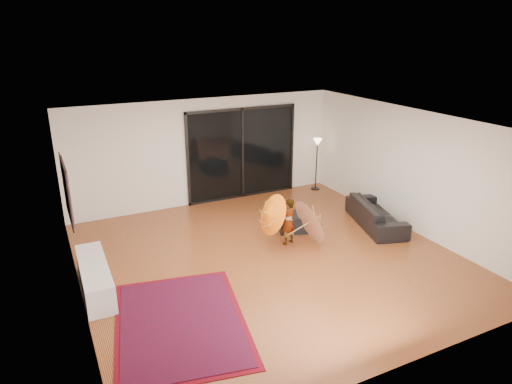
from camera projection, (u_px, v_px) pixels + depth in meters
floor at (269, 258)px, 9.05m from camera, size 7.00×7.00×0.00m
ceiling at (271, 123)px, 8.13m from camera, size 7.00×7.00×0.00m
wall_back at (206, 152)px, 11.55m from camera, size 7.00×0.00×7.00m
wall_front at (402, 282)px, 5.63m from camera, size 7.00×0.00×7.00m
wall_left at (73, 228)px, 7.14m from camera, size 0.00×7.00×7.00m
wall_right at (410, 170)px, 10.04m from camera, size 0.00×7.00×7.00m
sliding_door at (242, 153)px, 11.98m from camera, size 3.06×0.07×2.40m
painting at (67, 191)px, 7.90m from camera, size 0.04×1.28×1.08m
media_console at (95, 277)px, 7.86m from camera, size 0.48×1.82×0.50m
speaker at (100, 298)px, 7.46m from camera, size 0.29×0.29×0.29m
persian_rug at (180, 322)px, 7.06m from camera, size 2.44×3.06×0.02m
sofa at (376, 214)px, 10.47m from camera, size 1.30×2.09×0.57m
ottoman at (293, 222)px, 10.29m from camera, size 0.81×0.81×0.36m
floor_lamp at (317, 150)px, 12.55m from camera, size 0.25×0.25×1.46m
child at (288, 222)px, 9.50m from camera, size 0.42×0.34×1.00m
parasol_orange at (266, 217)px, 9.15m from camera, size 0.51×0.86×0.87m
parasol_white at (317, 219)px, 9.62m from camera, size 0.52×1.00×1.00m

